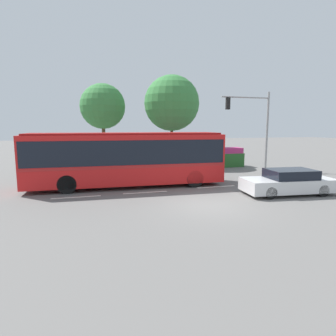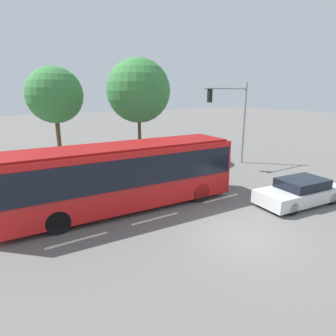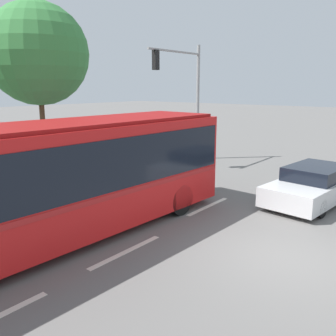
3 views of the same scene
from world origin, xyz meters
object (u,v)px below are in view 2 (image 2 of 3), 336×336
city_bus (123,173)px  sedan_foreground (300,192)px  traffic_light_pole (235,113)px  street_tree_left (55,95)px  street_tree_centre (138,91)px

city_bus → sedan_foreground: city_bus is taller
traffic_light_pole → sedan_foreground: bearing=69.4°
city_bus → street_tree_left: street_tree_left is taller
city_bus → street_tree_left: size_ratio=1.56×
city_bus → sedan_foreground: size_ratio=2.33×
city_bus → street_tree_centre: size_ratio=1.40×
street_tree_centre → street_tree_left: bearing=168.0°
street_tree_left → street_tree_centre: bearing=-12.0°
traffic_light_pole → street_tree_centre: (-5.50, 5.07, 1.59)m
street_tree_centre → city_bus: bearing=-121.6°
street_tree_left → street_tree_centre: (6.04, -1.29, 0.32)m
sedan_foreground → street_tree_left: (-8.61, 14.17, 4.67)m
sedan_foreground → street_tree_centre: size_ratio=0.60×
city_bus → street_tree_left: (-0.73, 9.93, 3.50)m
traffic_light_pole → street_tree_centre: bearing=-42.7°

